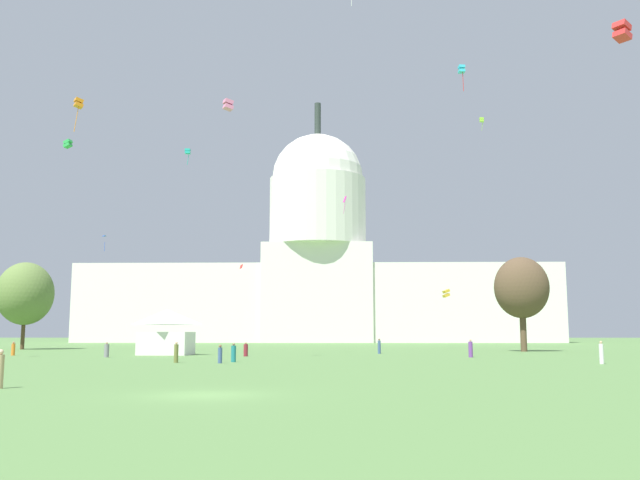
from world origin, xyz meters
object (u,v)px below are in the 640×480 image
object	(u,v)px
person_maroon_back_left	(246,350)
person_white_near_tent	(601,353)
tree_west_far	(25,294)
tree_east_mid	(522,288)
person_purple_mid_left	(471,349)
kite_red_mid	(622,31)
event_tent	(166,332)
person_grey_near_tree_east	(107,351)
person_tan_back_center	(0,370)
kite_magenta_mid	(345,201)
kite_pink_mid	(228,105)
person_denim_near_tree_west	(220,355)
kite_lime_high	(482,120)
kite_green_mid	(68,144)
kite_cyan_mid	(462,70)
kite_gold_low	(446,293)
person_teal_lawn_far_right	(234,354)
kite_blue_mid	(106,239)
person_orange_mid_center	(13,349)
person_denim_front_right	(379,347)
kite_turquoise_mid	(188,152)
kite_red_low	(241,267)
kite_orange_mid	(79,103)
capitol_building	(318,267)
person_olive_mid_right	(176,353)

from	to	relation	value
person_maroon_back_left	person_white_near_tent	bearing A→B (deg)	-41.42
tree_west_far	tree_east_mid	world-z (taller)	tree_west_far
person_purple_mid_left	kite_red_mid	distance (m)	32.05
event_tent	person_grey_near_tree_east	xyz separation A→B (m)	(-4.02, -7.77, -1.81)
tree_east_mid	person_tan_back_center	world-z (taller)	tree_east_mid
kite_magenta_mid	kite_pink_mid	bearing A→B (deg)	-178.54
person_denim_near_tree_west	kite_lime_high	bearing A→B (deg)	-146.00
person_grey_near_tree_east	kite_green_mid	xyz separation A→B (m)	(-10.62, 13.93, 25.20)
person_white_near_tent	kite_cyan_mid	size ratio (longest dim) A/B	0.55
person_white_near_tent	kite_gold_low	xyz separation A→B (m)	(0.34, 77.49, 9.17)
person_denim_near_tree_west	person_teal_lawn_far_right	distance (m)	2.44
kite_blue_mid	kite_magenta_mid	distance (m)	42.38
person_orange_mid_center	kite_cyan_mid	bearing A→B (deg)	-21.81
person_denim_front_right	kite_pink_mid	xyz separation A→B (m)	(-15.12, -20.05, 22.81)
person_orange_mid_center	person_tan_back_center	distance (m)	49.29
person_teal_lawn_far_right	kite_turquoise_mid	bearing A→B (deg)	83.52
kite_lime_high	kite_red_low	size ratio (longest dim) A/B	2.46
person_denim_near_tree_west	kite_green_mid	distance (m)	44.53
kite_green_mid	kite_cyan_mid	bearing A→B (deg)	-79.93
person_white_near_tent	person_grey_near_tree_east	bearing A→B (deg)	79.54
kite_pink_mid	kite_turquoise_mid	bearing A→B (deg)	169.22
kite_cyan_mid	kite_lime_high	size ratio (longest dim) A/B	1.15
tree_west_far	kite_pink_mid	world-z (taller)	kite_pink_mid
kite_orange_mid	kite_magenta_mid	xyz separation A→B (m)	(31.29, 44.67, -2.98)
person_maroon_back_left	kite_cyan_mid	world-z (taller)	kite_cyan_mid
person_teal_lawn_far_right	person_maroon_back_left	size ratio (longest dim) A/B	1.07
person_maroon_back_left	kite_turquoise_mid	distance (m)	42.18
person_denim_near_tree_west	person_teal_lawn_far_right	xyz separation A→B (m)	(0.72, 2.33, 0.02)
person_grey_near_tree_east	person_tan_back_center	world-z (taller)	person_tan_back_center
kite_magenta_mid	person_purple_mid_left	bearing A→B (deg)	-154.29
capitol_building	person_white_near_tent	distance (m)	137.74
person_orange_mid_center	tree_east_mid	bearing A→B (deg)	-12.13
person_tan_back_center	kite_orange_mid	size ratio (longest dim) A/B	0.41
tree_west_far	person_denim_front_right	distance (m)	56.85
person_denim_near_tree_west	person_white_near_tent	bearing A→B (deg)	147.87
person_purple_mid_left	kite_turquoise_mid	size ratio (longest dim) A/B	0.73
person_tan_back_center	kite_blue_mid	bearing A→B (deg)	-108.45
person_denim_near_tree_west	person_denim_front_right	xyz separation A→B (m)	(14.27, 26.87, 0.14)
person_olive_mid_right	kite_red_mid	bearing A→B (deg)	-21.47
person_grey_near_tree_east	person_maroon_back_left	distance (m)	13.87
tree_west_far	kite_pink_mid	size ratio (longest dim) A/B	11.49
kite_red_low	kite_pink_mid	bearing A→B (deg)	-159.62
person_orange_mid_center	person_denim_near_tree_west	xyz separation A→B (m)	(25.70, -19.18, 0.00)
tree_east_mid	kite_magenta_mid	bearing A→B (deg)	129.67
capitol_building	kite_red_low	xyz separation A→B (m)	(-13.57, -53.70, -5.09)
event_tent	kite_gold_low	size ratio (longest dim) A/B	3.68
person_orange_mid_center	kite_green_mid	world-z (taller)	kite_green_mid
tree_west_far	kite_red_mid	size ratio (longest dim) A/B	8.32
person_denim_near_tree_west	person_purple_mid_left	bearing A→B (deg)	-178.44
person_orange_mid_center	kite_red_low	xyz separation A→B (m)	(16.12, 60.43, 14.82)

